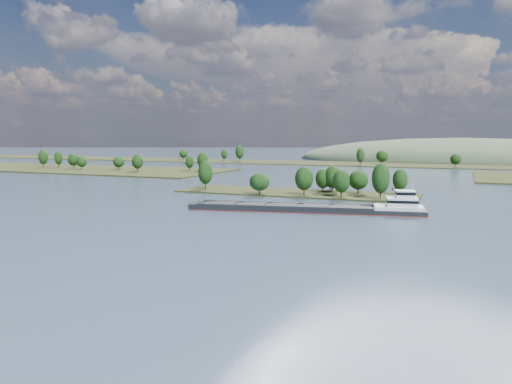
% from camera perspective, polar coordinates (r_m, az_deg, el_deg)
% --- Properties ---
extents(ground, '(1800.00, 1800.00, 0.00)m').
position_cam_1_polar(ground, '(154.60, -2.59, -2.54)').
color(ground, '#324457').
rests_on(ground, ground).
extents(tree_island, '(100.00, 33.02, 14.74)m').
position_cam_1_polar(tree_island, '(206.73, 6.05, 0.79)').
color(tree_island, '#262D14').
rests_on(tree_island, ground).
extents(left_bank, '(300.00, 80.00, 14.90)m').
position_cam_1_polar(left_bank, '(405.08, -23.67, 2.65)').
color(left_bank, '#262D14').
rests_on(left_bank, ground).
extents(back_shoreline, '(900.00, 60.00, 16.04)m').
position_cam_1_polar(back_shoreline, '(422.18, 15.18, 3.08)').
color(back_shoreline, '#262D14').
rests_on(back_shoreline, ground).
extents(hill_west, '(320.00, 160.00, 44.00)m').
position_cam_1_polar(hill_west, '(518.37, 22.29, 3.33)').
color(hill_west, '#415238').
rests_on(hill_west, ground).
extents(cargo_barge, '(75.67, 23.45, 10.19)m').
position_cam_1_polar(cargo_barge, '(160.52, 7.44, -1.79)').
color(cargo_barge, black).
rests_on(cargo_barge, ground).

